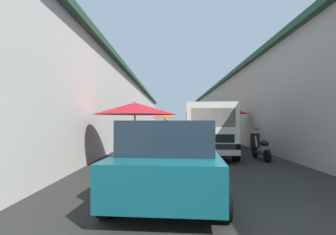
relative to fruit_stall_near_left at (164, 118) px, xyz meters
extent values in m
plane|color=#282826|center=(-4.88, -1.37, -1.67)|extent=(90.00, 90.00, 0.00)
cube|color=beige|center=(-2.63, 5.63, 0.50)|extent=(49.50, 7.00, 4.33)
cube|color=#284C38|center=(-2.63, 5.63, 2.78)|extent=(49.80, 7.50, 0.24)
cube|color=#A39E93|center=(-2.63, -8.37, 0.60)|extent=(49.50, 7.00, 4.54)
cube|color=#284C38|center=(-2.63, -8.37, 2.99)|extent=(49.80, 7.50, 0.24)
cylinder|color=#9E9EA3|center=(0.03, -0.03, -0.60)|extent=(0.06, 0.06, 2.13)
cone|color=#D84C14|center=(0.03, -0.03, 0.25)|extent=(2.35, 2.35, 0.44)
sphere|color=#9E9EA3|center=(0.03, -0.03, 0.51)|extent=(0.07, 0.07, 0.07)
cube|color=brown|center=(-0.16, 0.17, -1.26)|extent=(0.98, 0.59, 0.82)
sphere|color=orange|center=(-0.29, 0.34, -0.80)|extent=(0.09, 0.09, 0.09)
sphere|color=orange|center=(0.17, 0.24, -0.80)|extent=(0.09, 0.09, 0.09)
sphere|color=orange|center=(-0.20, 0.15, -0.80)|extent=(0.09, 0.09, 0.09)
sphere|color=orange|center=(-0.19, 0.22, -0.80)|extent=(0.09, 0.09, 0.09)
cylinder|color=#9E9EA3|center=(-13.08, 0.58, -0.65)|extent=(0.06, 0.06, 2.04)
cone|color=red|center=(-13.08, 0.58, 0.18)|extent=(2.68, 2.68, 0.39)
sphere|color=#9E9EA3|center=(-13.08, 0.58, 0.41)|extent=(0.07, 0.07, 0.07)
cube|color=#9E7547|center=(-13.11, 0.35, -1.30)|extent=(0.82, 0.64, 0.73)
sphere|color=orange|center=(-13.15, 0.43, -0.89)|extent=(0.09, 0.09, 0.09)
sphere|color=orange|center=(-13.35, 0.44, -0.89)|extent=(0.09, 0.09, 0.09)
sphere|color=orange|center=(-13.00, 0.38, -0.89)|extent=(0.09, 0.09, 0.09)
sphere|color=orange|center=(-12.93, 0.43, -0.89)|extent=(0.09, 0.09, 0.09)
cylinder|color=#9E9EA3|center=(-7.40, -3.46, -0.53)|extent=(0.06, 0.06, 2.27)
cone|color=red|center=(-7.40, -3.46, 0.37)|extent=(2.64, 2.64, 0.47)
sphere|color=#9E9EA3|center=(-7.40, -3.46, 0.65)|extent=(0.07, 0.07, 0.07)
cube|color=brown|center=(-7.47, -3.39, -1.24)|extent=(0.88, 0.68, 0.85)
sphere|color=orange|center=(-7.26, -3.50, -0.77)|extent=(0.09, 0.09, 0.09)
sphere|color=orange|center=(-7.68, -3.54, -0.77)|extent=(0.09, 0.09, 0.09)
sphere|color=orange|center=(-7.22, -3.17, -0.77)|extent=(0.09, 0.09, 0.09)
sphere|color=orange|center=(-7.22, -3.37, -0.77)|extent=(0.09, 0.09, 0.09)
sphere|color=orange|center=(-7.47, -3.20, -0.72)|extent=(0.09, 0.09, 0.09)
cylinder|color=#9E9EA3|center=(-3.84, -2.68, -0.60)|extent=(0.06, 0.06, 2.14)
cone|color=red|center=(-3.84, -2.68, 0.30)|extent=(2.30, 2.30, 0.34)
sphere|color=#9E9EA3|center=(-3.84, -2.68, 0.51)|extent=(0.07, 0.07, 0.07)
cube|color=olive|center=(-3.80, -2.54, -1.30)|extent=(0.81, 0.68, 0.72)
sphere|color=orange|center=(-3.98, -2.48, -0.84)|extent=(0.09, 0.09, 0.09)
sphere|color=orange|center=(-3.83, -2.56, -0.90)|extent=(0.09, 0.09, 0.09)
sphere|color=orange|center=(-3.71, -2.66, -0.90)|extent=(0.09, 0.09, 0.09)
sphere|color=orange|center=(-3.55, -2.32, -0.90)|extent=(0.09, 0.09, 0.09)
cube|color=#0F4C56|center=(-16.39, -0.60, -1.10)|extent=(4.02, 2.02, 0.64)
cube|color=#19232D|center=(-16.54, -0.59, -0.50)|extent=(2.45, 1.69, 0.56)
cube|color=black|center=(-14.48, -0.75, -1.32)|extent=(0.23, 1.65, 0.20)
cube|color=silver|center=(-14.42, -0.17, -1.04)|extent=(0.08, 0.24, 0.14)
cube|color=silver|center=(-14.51, -1.33, -1.04)|extent=(0.08, 0.24, 0.14)
cylinder|color=black|center=(-15.00, 0.16, -1.37)|extent=(0.61, 0.25, 0.60)
cylinder|color=black|center=(-15.13, -1.56, -1.37)|extent=(0.61, 0.25, 0.60)
cylinder|color=black|center=(-17.64, 0.36, -1.37)|extent=(0.61, 0.25, 0.60)
cylinder|color=black|center=(-17.77, -1.35, -1.37)|extent=(0.61, 0.25, 0.60)
cube|color=black|center=(-10.52, -2.13, -1.17)|extent=(4.88, 1.74, 0.36)
cube|color=beige|center=(-12.15, -2.04, -0.29)|extent=(1.63, 1.83, 1.40)
cube|color=#19232D|center=(-12.89, -1.99, -0.11)|extent=(0.14, 1.47, 0.63)
cube|color=#19232D|center=(-12.15, -2.04, -0.11)|extent=(1.14, 1.83, 0.45)
cube|color=black|center=(-12.90, -1.99, -0.81)|extent=(0.14, 1.40, 0.28)
cube|color=silver|center=(-12.98, -1.99, -1.27)|extent=(0.22, 1.75, 0.18)
cube|color=gray|center=(-9.75, -3.00, -0.74)|extent=(3.16, 0.24, 0.50)
cube|color=gray|center=(-9.66, -1.36, -0.74)|extent=(3.16, 0.24, 0.50)
cube|color=gray|center=(-8.15, -2.27, -0.74)|extent=(0.15, 1.65, 0.50)
cylinder|color=black|center=(-12.20, -2.91, -1.31)|extent=(0.73, 0.26, 0.72)
cylinder|color=black|center=(-12.10, -1.16, -1.31)|extent=(0.73, 0.26, 0.72)
cylinder|color=black|center=(-9.13, -3.09, -1.31)|extent=(0.73, 0.26, 0.72)
cylinder|color=black|center=(-9.03, -1.34, -1.31)|extent=(0.73, 0.26, 0.72)
cylinder|color=#232328|center=(-2.08, -0.20, -1.26)|extent=(0.14, 0.14, 0.81)
cylinder|color=#232328|center=(-2.21, -0.30, -1.26)|extent=(0.14, 0.14, 0.81)
cube|color=#B73333|center=(-2.15, -0.25, -0.55)|extent=(0.50, 0.45, 0.61)
sphere|color=#A57A5B|center=(-2.15, -0.25, -0.13)|extent=(0.22, 0.22, 0.22)
cylinder|color=#B73333|center=(-1.92, -0.07, -0.52)|extent=(0.08, 0.08, 0.55)
cylinder|color=#B73333|center=(-2.37, -0.42, -0.52)|extent=(0.08, 0.08, 0.55)
cylinder|color=black|center=(-11.23, -3.89, -1.45)|extent=(0.44, 0.10, 0.44)
cylinder|color=black|center=(-12.48, -3.93, -1.45)|extent=(0.44, 0.12, 0.44)
cube|color=black|center=(-11.90, -3.91, -1.40)|extent=(0.91, 0.31, 0.08)
ellipsoid|color=black|center=(-12.20, -3.92, -1.03)|extent=(0.57, 0.28, 0.20)
cube|color=black|center=(-11.28, -3.89, -1.00)|extent=(0.15, 0.32, 0.56)
cylinder|color=silver|center=(-11.35, -3.90, -0.90)|extent=(0.28, 0.07, 0.68)
cylinder|color=black|center=(-11.43, -3.90, -0.55)|extent=(0.55, 0.05, 0.04)
camera|label=1|loc=(-21.55, -0.61, -0.22)|focal=27.89mm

